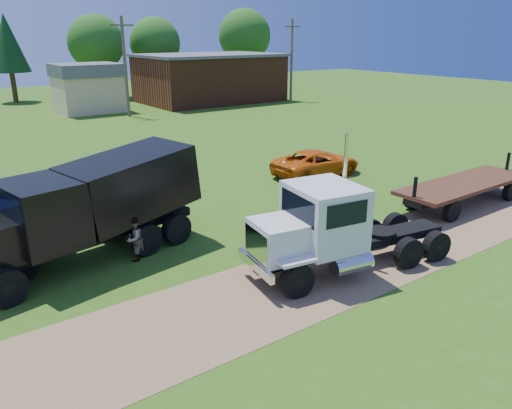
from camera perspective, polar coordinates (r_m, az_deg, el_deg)
ground at (r=17.96m, az=11.61°, el=-6.32°), size 140.00×140.00×0.00m
dirt_track at (r=17.95m, az=11.61°, el=-6.30°), size 120.00×4.20×0.01m
white_semi_tractor at (r=16.38m, az=8.02°, el=-2.80°), size 7.58×3.53×4.48m
black_dump_truck at (r=18.04m, az=-18.19°, el=0.11°), size 8.63×4.07×3.66m
orange_pickup at (r=27.96m, az=6.92°, el=4.75°), size 5.27×2.49×1.46m
flatbed_trailer at (r=24.90m, az=22.65°, el=1.84°), size 7.60×2.33×1.94m
spectator_b at (r=17.84m, az=-13.78°, el=-3.81°), size 1.00×0.97×1.62m
brick_building at (r=59.27m, az=-5.32°, el=14.23°), size 15.40×10.40×5.30m
tan_shed at (r=53.52m, az=-18.60°, el=12.59°), size 6.20×5.40×4.70m
utility_poles at (r=49.32m, az=-14.73°, el=15.15°), size 42.20×0.28×9.00m
tree_row at (r=63.48m, az=-20.49°, el=17.03°), size 59.83×9.24×10.79m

